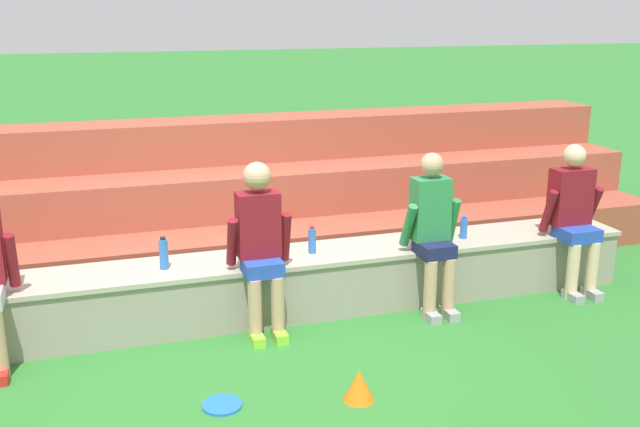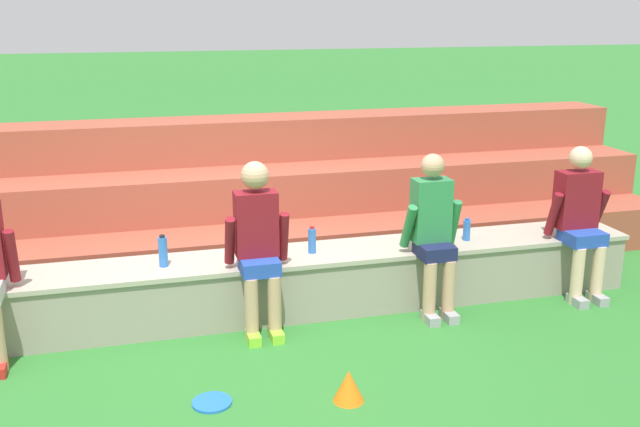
{
  "view_description": "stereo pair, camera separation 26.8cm",
  "coord_description": "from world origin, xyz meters",
  "views": [
    {
      "loc": [
        -1.1,
        -5.42,
        2.58
      ],
      "look_at": [
        0.73,
        0.29,
        0.88
      ],
      "focal_mm": 40.95,
      "sensor_mm": 36.0,
      "label": 1
    },
    {
      "loc": [
        -0.84,
        -5.49,
        2.58
      ],
      "look_at": [
        0.73,
        0.29,
        0.88
      ],
      "focal_mm": 40.95,
      "sensor_mm": 36.0,
      "label": 2
    }
  ],
  "objects": [
    {
      "name": "water_bottle_mid_left",
      "position": [
        0.66,
        0.28,
        0.64
      ],
      "size": [
        0.07,
        0.07,
        0.24
      ],
      "color": "blue",
      "rests_on": "stone_seating_wall"
    },
    {
      "name": "person_right_of_center",
      "position": [
        3.08,
        -0.01,
        0.75
      ],
      "size": [
        0.56,
        0.52,
        1.38
      ],
      "color": "beige",
      "rests_on": "ground"
    },
    {
      "name": "stone_seating_wall",
      "position": [
        0.0,
        0.29,
        0.28
      ],
      "size": [
        7.26,
        0.62,
        0.53
      ],
      "color": "gray",
      "rests_on": "ground"
    },
    {
      "name": "water_bottle_center_gap",
      "position": [
        -0.6,
        0.27,
        0.66
      ],
      "size": [
        0.07,
        0.07,
        0.27
      ],
      "color": "blue",
      "rests_on": "stone_seating_wall"
    },
    {
      "name": "ground_plane",
      "position": [
        0.0,
        0.0,
        0.0
      ],
      "size": [
        80.0,
        80.0,
        0.0
      ],
      "primitive_type": "plane",
      "color": "#2D752D"
    },
    {
      "name": "sports_cone",
      "position": [
        0.5,
        -1.28,
        0.11
      ],
      "size": [
        0.21,
        0.21,
        0.22
      ],
      "primitive_type": "cone",
      "color": "orange",
      "rests_on": "ground"
    },
    {
      "name": "person_center",
      "position": [
        1.64,
        -0.04,
        0.74
      ],
      "size": [
        0.5,
        0.49,
        1.4
      ],
      "color": "tan",
      "rests_on": "ground"
    },
    {
      "name": "brick_bleachers",
      "position": [
        0.0,
        2.09,
        0.54
      ],
      "size": [
        9.78,
        1.91,
        1.39
      ],
      "color": "#A04A35",
      "rests_on": "ground"
    },
    {
      "name": "frisbee",
      "position": [
        -0.4,
        -1.08,
        0.01
      ],
      "size": [
        0.27,
        0.27,
        0.02
      ],
      "primitive_type": "cylinder",
      "color": "blue",
      "rests_on": "ground"
    },
    {
      "name": "water_bottle_near_right",
      "position": [
        2.1,
        0.26,
        0.63
      ],
      "size": [
        0.07,
        0.07,
        0.21
      ],
      "color": "blue",
      "rests_on": "stone_seating_wall"
    },
    {
      "name": "person_left_of_center",
      "position": [
        0.13,
        -0.02,
        0.77
      ],
      "size": [
        0.52,
        0.49,
        1.41
      ],
      "color": "tan",
      "rests_on": "ground"
    }
  ]
}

